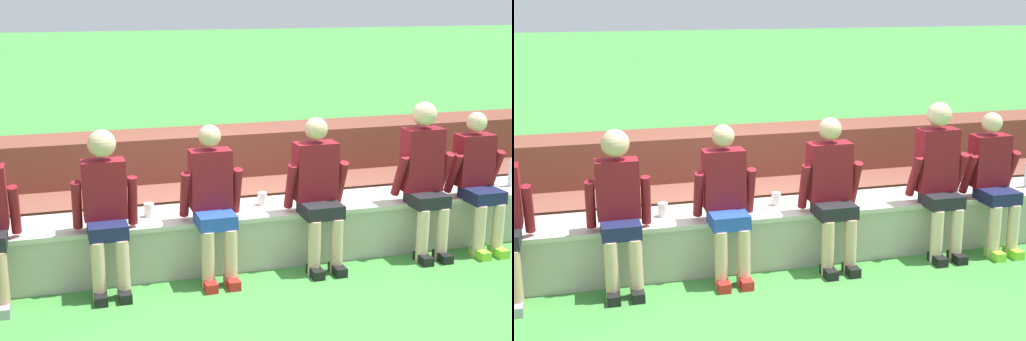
{
  "view_description": "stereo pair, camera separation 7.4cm",
  "coord_description": "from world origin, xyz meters",
  "views": [
    {
      "loc": [
        -1.61,
        -5.59,
        2.4
      ],
      "look_at": [
        0.14,
        0.3,
        0.84
      ],
      "focal_mm": 49.59,
      "sensor_mm": 36.0,
      "label": 1
    },
    {
      "loc": [
        -1.54,
        -5.61,
        2.4
      ],
      "look_at": [
        0.14,
        0.3,
        0.84
      ],
      "focal_mm": 49.59,
      "sensor_mm": 36.0,
      "label": 2
    }
  ],
  "objects": [
    {
      "name": "brick_bleachers",
      "position": [
        0.0,
        1.56,
        0.39
      ],
      "size": [
        11.5,
        1.32,
        0.94
      ],
      "color": "brown",
      "rests_on": "ground"
    },
    {
      "name": "person_center",
      "position": [
        -0.33,
        -0.02,
        0.7
      ],
      "size": [
        0.53,
        0.55,
        1.32
      ],
      "color": "#DBAD89",
      "rests_on": "ground"
    },
    {
      "name": "person_left_of_center",
      "position": [
        -1.22,
        -0.03,
        0.72
      ],
      "size": [
        0.53,
        0.54,
        1.34
      ],
      "color": "#DBAD89",
      "rests_on": "ground"
    },
    {
      "name": "ground_plane",
      "position": [
        0.0,
        0.0,
        0.0
      ],
      "size": [
        80.0,
        80.0,
        0.0
      ],
      "primitive_type": "plane",
      "color": "#428E3D"
    },
    {
      "name": "person_far_right",
      "position": [
        1.67,
        -0.01,
        0.77
      ],
      "size": [
        0.54,
        0.52,
        1.43
      ],
      "color": "beige",
      "rests_on": "ground"
    },
    {
      "name": "plastic_cup_middle",
      "position": [
        -0.83,
        0.3,
        0.56
      ],
      "size": [
        0.09,
        0.09,
        0.12
      ],
      "primitive_type": "cylinder",
      "color": "white",
      "rests_on": "stone_seating_wall"
    },
    {
      "name": "water_bottle_near_right",
      "position": [
        2.81,
        0.26,
        0.62
      ],
      "size": [
        0.06,
        0.06,
        0.27
      ],
      "color": "silver",
      "rests_on": "stone_seating_wall"
    },
    {
      "name": "person_right_of_center",
      "position": [
        0.62,
        -0.02,
        0.72
      ],
      "size": [
        0.56,
        0.53,
        1.34
      ],
      "color": "#DBAD89",
      "rests_on": "ground"
    },
    {
      "name": "plastic_cup_left_end",
      "position": [
        0.21,
        0.35,
        0.56
      ],
      "size": [
        0.09,
        0.09,
        0.12
      ],
      "primitive_type": "cylinder",
      "color": "white",
      "rests_on": "stone_seating_wall"
    },
    {
      "name": "person_rightmost_edge",
      "position": [
        2.24,
        -0.01,
        0.69
      ],
      "size": [
        0.54,
        0.57,
        1.31
      ],
      "color": "beige",
      "rests_on": "ground"
    },
    {
      "name": "stone_seating_wall",
      "position": [
        0.0,
        0.3,
        0.26
      ],
      "size": [
        8.0,
        0.63,
        0.5
      ],
      "color": "#B7AF9E",
      "rests_on": "ground"
    }
  ]
}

